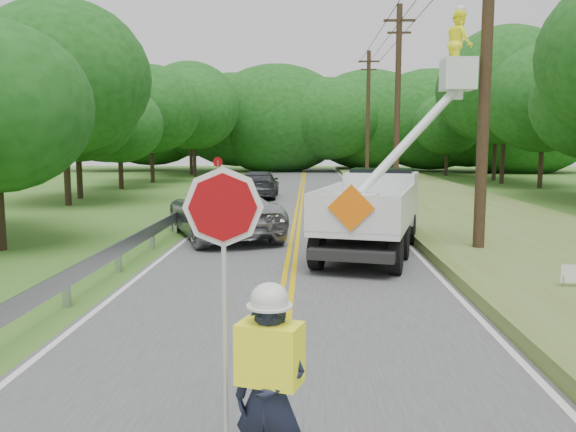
{
  "coord_description": "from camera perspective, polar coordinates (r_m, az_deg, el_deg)",
  "views": [
    {
      "loc": [
        0.44,
        -6.49,
        3.09
      ],
      "look_at": [
        0.0,
        6.0,
        1.5
      ],
      "focal_mm": 36.25,
      "sensor_mm": 36.0,
      "label": 1
    }
  ],
  "objects": [
    {
      "name": "ground",
      "position": [
        7.21,
        -1.76,
        -18.15
      ],
      "size": [
        140.0,
        140.0,
        0.0
      ],
      "primitive_type": "plane",
      "color": "#31611E",
      "rests_on": "ground"
    },
    {
      "name": "road",
      "position": [
        20.73,
        0.78,
        -1.3
      ],
      "size": [
        7.2,
        96.0,
        0.03
      ],
      "color": "#474749",
      "rests_on": "ground"
    },
    {
      "name": "guardrail",
      "position": [
        22.01,
        -9.69,
        0.52
      ],
      "size": [
        0.18,
        48.0,
        0.77
      ],
      "color": "#9D9FA6",
      "rests_on": "ground"
    },
    {
      "name": "utility_poles",
      "position": [
        24.05,
        13.24,
        12.26
      ],
      "size": [
        1.6,
        43.3,
        10.0
      ],
      "color": "#2D2315",
      "rests_on": "ground"
    },
    {
      "name": "tall_grass_verge",
      "position": [
        21.75,
        19.83,
        -0.95
      ],
      "size": [
        7.0,
        96.0,
        0.3
      ],
      "primitive_type": "cube",
      "color": "#586826",
      "rests_on": "ground"
    },
    {
      "name": "treeline_left",
      "position": [
        39.82,
        -14.85,
        10.72
      ],
      "size": [
        9.91,
        54.97,
        10.72
      ],
      "color": "#332319",
      "rests_on": "ground"
    },
    {
      "name": "treeline_horizon",
      "position": [
        62.78,
        4.38,
        9.43
      ],
      "size": [
        57.16,
        15.1,
        11.92
      ],
      "color": "#144711",
      "rests_on": "ground"
    },
    {
      "name": "flagger",
      "position": [
        5.21,
        -1.93,
        -15.9
      ],
      "size": [
        1.13,
        0.6,
        2.86
      ],
      "color": "#191E33",
      "rests_on": "road"
    },
    {
      "name": "bucket_truck",
      "position": [
        16.94,
        9.15,
        1.71
      ],
      "size": [
        4.36,
        6.8,
        6.41
      ],
      "color": "black",
      "rests_on": "road"
    },
    {
      "name": "suv_silver",
      "position": [
        19.07,
        -6.47,
        0.44
      ],
      "size": [
        4.81,
        6.54,
        1.65
      ],
      "primitive_type": "imported",
      "rotation": [
        0.0,
        0.0,
        3.53
      ],
      "color": "#A4A6AB",
      "rests_on": "road"
    },
    {
      "name": "suv_darkgrey",
      "position": [
        32.43,
        -2.85,
        3.12
      ],
      "size": [
        2.16,
        5.15,
        1.49
      ],
      "primitive_type": "imported",
      "rotation": [
        0.0,
        0.0,
        3.16
      ],
      "color": "#333639",
      "rests_on": "road"
    },
    {
      "name": "stop_sign_permanent",
      "position": [
        28.61,
        -6.89,
        4.15
      ],
      "size": [
        0.44,
        0.29,
        2.39
      ],
      "color": "#9D9FA6",
      "rests_on": "ground"
    },
    {
      "name": "yard_sign",
      "position": [
        12.6,
        26.28,
        -5.25
      ],
      "size": [
        0.51,
        0.08,
        0.73
      ],
      "color": "white",
      "rests_on": "ground"
    }
  ]
}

